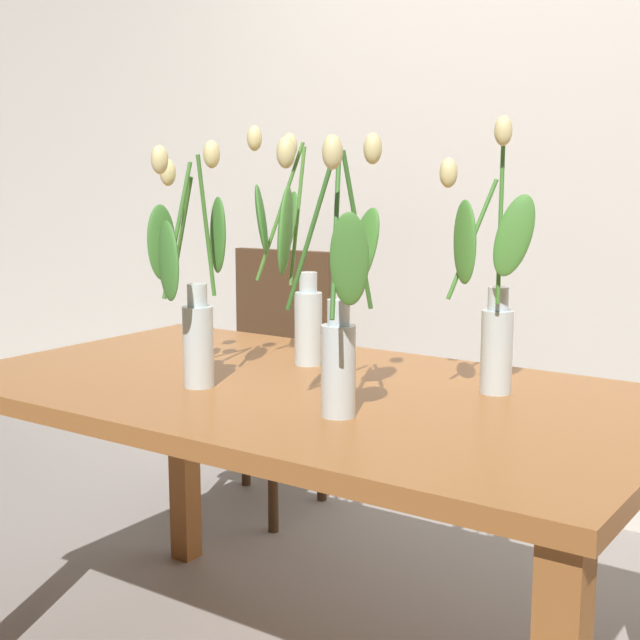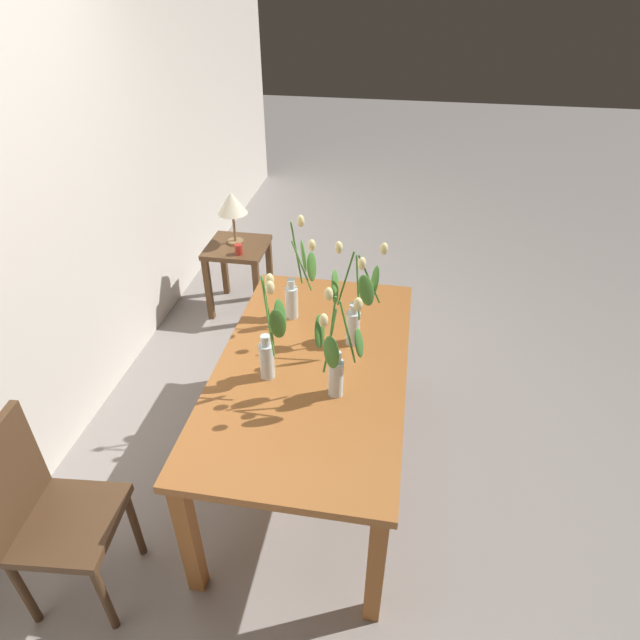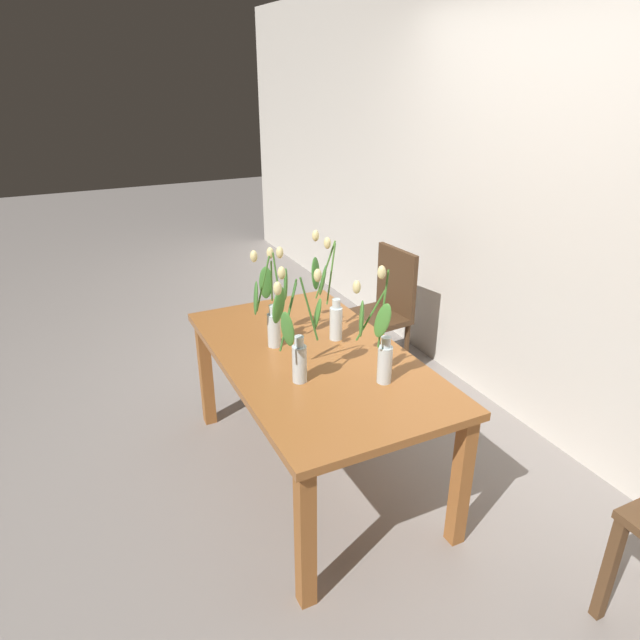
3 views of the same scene
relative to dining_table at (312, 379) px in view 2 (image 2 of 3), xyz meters
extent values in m
plane|color=gray|center=(0.00, 0.00, -0.65)|extent=(18.00, 18.00, 0.00)
cube|color=#A3602D|center=(0.00, 0.00, 0.07)|extent=(1.60, 0.90, 0.04)
cube|color=#A3602D|center=(-0.74, -0.39, -0.30)|extent=(0.07, 0.07, 0.70)
cube|color=#A3602D|center=(0.74, -0.39, -0.30)|extent=(0.07, 0.07, 0.70)
cube|color=#A3602D|center=(-0.74, 0.39, -0.30)|extent=(0.07, 0.07, 0.70)
cube|color=#A3602D|center=(0.74, 0.39, -0.30)|extent=(0.07, 0.07, 0.70)
cylinder|color=silver|center=(-0.12, 0.19, 0.18)|extent=(0.07, 0.07, 0.18)
cylinder|color=silver|center=(-0.12, 0.19, 0.30)|extent=(0.04, 0.04, 0.05)
cylinder|color=silver|center=(-0.12, 0.19, 0.15)|extent=(0.06, 0.06, 0.11)
cylinder|color=#56933D|center=(-0.13, 0.16, 0.46)|extent=(0.03, 0.04, 0.33)
ellipsoid|color=#F4E093|center=(-0.14, 0.14, 0.62)|extent=(0.04, 0.04, 0.06)
ellipsoid|color=#427F33|center=(-0.12, 0.11, 0.43)|extent=(0.10, 0.07, 0.18)
cylinder|color=#56933D|center=(-0.18, 0.15, 0.47)|extent=(0.10, 0.07, 0.34)
ellipsoid|color=#F4E093|center=(-0.23, 0.12, 0.64)|extent=(0.04, 0.04, 0.06)
ellipsoid|color=#427F33|center=(-0.20, 0.10, 0.45)|extent=(0.09, 0.08, 0.18)
cylinder|color=silver|center=(0.38, 0.18, 0.18)|extent=(0.07, 0.07, 0.18)
cylinder|color=silver|center=(0.38, 0.18, 0.30)|extent=(0.04, 0.04, 0.05)
cylinder|color=silver|center=(0.38, 0.18, 0.15)|extent=(0.06, 0.06, 0.11)
cylinder|color=#478433|center=(0.35, 0.11, 0.43)|extent=(0.06, 0.11, 0.25)
ellipsoid|color=#F4E093|center=(0.32, 0.05, 0.56)|extent=(0.04, 0.04, 0.06)
ellipsoid|color=#4C8E38|center=(0.36, 0.06, 0.42)|extent=(0.08, 0.06, 0.18)
cylinder|color=#478433|center=(0.39, 0.15, 0.47)|extent=(0.03, 0.05, 0.35)
ellipsoid|color=#F4E093|center=(0.40, 0.12, 0.64)|extent=(0.04, 0.04, 0.06)
ellipsoid|color=#4C8E38|center=(0.44, 0.12, 0.44)|extent=(0.11, 0.07, 0.18)
cylinder|color=silver|center=(-0.18, -0.14, 0.18)|extent=(0.07, 0.07, 0.18)
cylinder|color=silver|center=(-0.18, -0.14, 0.30)|extent=(0.04, 0.04, 0.05)
cylinder|color=silver|center=(-0.18, -0.14, 0.15)|extent=(0.06, 0.06, 0.11)
cylinder|color=#478433|center=(-0.19, -0.19, 0.44)|extent=(0.03, 0.08, 0.29)
ellipsoid|color=#F4E093|center=(-0.20, -0.22, 0.59)|extent=(0.04, 0.04, 0.06)
ellipsoid|color=#427F33|center=(-0.18, -0.23, 0.38)|extent=(0.11, 0.06, 0.18)
cylinder|color=#478433|center=(-0.25, -0.12, 0.43)|extent=(0.11, 0.04, 0.25)
ellipsoid|color=#F4E093|center=(-0.30, -0.10, 0.56)|extent=(0.04, 0.04, 0.06)
ellipsoid|color=#427F33|center=(-0.29, -0.14, 0.41)|extent=(0.05, 0.08, 0.17)
cylinder|color=#478433|center=(-0.17, -0.12, 0.45)|extent=(0.02, 0.04, 0.31)
ellipsoid|color=#F4E093|center=(-0.17, -0.10, 0.60)|extent=(0.04, 0.04, 0.06)
ellipsoid|color=#427F33|center=(-0.18, -0.07, 0.42)|extent=(0.07, 0.05, 0.17)
cylinder|color=silver|center=(0.21, -0.17, 0.18)|extent=(0.07, 0.07, 0.18)
cylinder|color=silver|center=(0.21, -0.17, 0.30)|extent=(0.04, 0.04, 0.05)
cylinder|color=silver|center=(0.21, -0.17, 0.15)|extent=(0.06, 0.06, 0.11)
cylinder|color=#3D752D|center=(0.22, -0.12, 0.45)|extent=(0.03, 0.08, 0.31)
ellipsoid|color=#F4E093|center=(0.23, -0.09, 0.61)|extent=(0.04, 0.04, 0.06)
ellipsoid|color=#4C8E38|center=(0.20, -0.08, 0.41)|extent=(0.11, 0.05, 0.18)
cylinder|color=#3D752D|center=(0.15, -0.19, 0.44)|extent=(0.09, 0.04, 0.30)
ellipsoid|color=#F4E093|center=(0.11, -0.21, 0.60)|extent=(0.04, 0.04, 0.06)
ellipsoid|color=#4C8E38|center=(0.12, -0.23, 0.45)|extent=(0.05, 0.11, 0.18)
cylinder|color=#3D752D|center=(0.24, -0.23, 0.44)|extent=(0.07, 0.11, 0.28)
ellipsoid|color=#F4E093|center=(0.27, -0.29, 0.59)|extent=(0.04, 0.04, 0.06)
ellipsoid|color=#4C8E38|center=(0.28, -0.26, 0.41)|extent=(0.08, 0.07, 0.17)
cube|color=#4C331E|center=(-0.82, 0.86, -0.20)|extent=(0.44, 0.44, 0.04)
cylinder|color=#4C331E|center=(-0.64, 0.71, -0.43)|extent=(0.04, 0.04, 0.43)
cylinder|color=#4C331E|center=(-0.97, 0.68, -0.43)|extent=(0.04, 0.04, 0.43)
cylinder|color=#4C331E|center=(-0.67, 1.05, -0.43)|extent=(0.04, 0.04, 0.43)
cylinder|color=#4C331E|center=(-1.01, 1.02, -0.43)|extent=(0.04, 0.04, 0.43)
cube|color=#4C331E|center=(-0.84, 1.04, 0.05)|extent=(0.40, 0.07, 0.46)
cube|color=brown|center=(1.52, 0.85, -0.12)|extent=(0.44, 0.44, 0.04)
cube|color=brown|center=(1.33, 0.66, -0.39)|extent=(0.04, 0.04, 0.51)
cube|color=brown|center=(1.71, 0.66, -0.39)|extent=(0.04, 0.04, 0.51)
cube|color=brown|center=(1.33, 1.04, -0.39)|extent=(0.04, 0.04, 0.51)
cube|color=brown|center=(1.71, 1.04, -0.39)|extent=(0.04, 0.04, 0.51)
cylinder|color=olive|center=(1.56, 0.87, -0.09)|extent=(0.12, 0.12, 0.02)
cylinder|color=olive|center=(1.56, 0.87, 0.03)|extent=(0.02, 0.02, 0.22)
cone|color=#F2E5C6|center=(1.56, 0.87, 0.22)|extent=(0.22, 0.22, 0.16)
cylinder|color=#B72D23|center=(1.38, 0.79, -0.06)|extent=(0.06, 0.06, 0.07)
camera|label=1|loc=(1.13, -1.58, 0.56)|focal=50.03mm
camera|label=2|loc=(-1.96, -0.37, 1.72)|focal=30.22mm
camera|label=3|loc=(2.28, -1.07, 1.42)|focal=31.47mm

